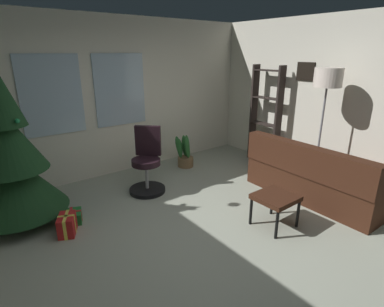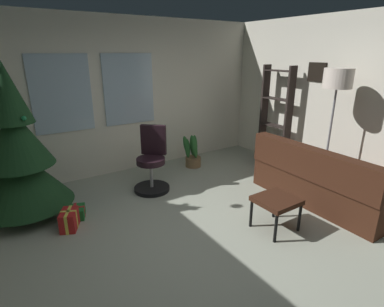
{
  "view_description": "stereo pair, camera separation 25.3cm",
  "coord_description": "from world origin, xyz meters",
  "px_view_note": "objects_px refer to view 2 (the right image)",
  "views": [
    {
      "loc": [
        -2.08,
        -2.29,
        2.09
      ],
      "look_at": [
        0.02,
        0.43,
        0.93
      ],
      "focal_mm": 28.14,
      "sensor_mm": 36.0,
      "label": 1
    },
    {
      "loc": [
        -1.87,
        -2.44,
        2.09
      ],
      "look_at": [
        0.02,
        0.43,
        0.93
      ],
      "focal_mm": 28.14,
      "sensor_mm": 36.0,
      "label": 2
    }
  ],
  "objects_px": {
    "office_chair": "(152,165)",
    "floor_lamp": "(337,86)",
    "couch": "(337,183)",
    "gift_box_red": "(69,220)",
    "potted_plant": "(192,153)",
    "gift_box_green": "(75,213)",
    "bookshelf": "(275,122)",
    "footstool": "(276,202)",
    "holiday_tree": "(19,157)"
  },
  "relations": [
    {
      "from": "gift_box_red",
      "to": "gift_box_green",
      "type": "bearing_deg",
      "value": 63.52
    },
    {
      "from": "floor_lamp",
      "to": "bookshelf",
      "type": "bearing_deg",
      "value": 78.59
    },
    {
      "from": "couch",
      "to": "bookshelf",
      "type": "distance_m",
      "value": 1.8
    },
    {
      "from": "floor_lamp",
      "to": "holiday_tree",
      "type": "bearing_deg",
      "value": 156.94
    },
    {
      "from": "couch",
      "to": "office_chair",
      "type": "distance_m",
      "value": 2.75
    },
    {
      "from": "couch",
      "to": "gift_box_green",
      "type": "distance_m",
      "value": 3.67
    },
    {
      "from": "gift_box_red",
      "to": "bookshelf",
      "type": "xyz_separation_m",
      "value": [
        3.89,
        0.25,
        0.7
      ]
    },
    {
      "from": "potted_plant",
      "to": "gift_box_green",
      "type": "bearing_deg",
      "value": -162.56
    },
    {
      "from": "office_chair",
      "to": "gift_box_green",
      "type": "bearing_deg",
      "value": -169.6
    },
    {
      "from": "gift_box_red",
      "to": "office_chair",
      "type": "distance_m",
      "value": 1.48
    },
    {
      "from": "floor_lamp",
      "to": "potted_plant",
      "type": "bearing_deg",
      "value": 120.2
    },
    {
      "from": "potted_plant",
      "to": "office_chair",
      "type": "bearing_deg",
      "value": -155.04
    },
    {
      "from": "potted_plant",
      "to": "gift_box_red",
      "type": "bearing_deg",
      "value": -158.49
    },
    {
      "from": "bookshelf",
      "to": "floor_lamp",
      "type": "relative_size",
      "value": 1.0
    },
    {
      "from": "potted_plant",
      "to": "floor_lamp",
      "type": "bearing_deg",
      "value": -59.8
    },
    {
      "from": "office_chair",
      "to": "footstool",
      "type": "bearing_deg",
      "value": -68.23
    },
    {
      "from": "gift_box_green",
      "to": "bookshelf",
      "type": "distance_m",
      "value": 3.85
    },
    {
      "from": "couch",
      "to": "floor_lamp",
      "type": "distance_m",
      "value": 1.39
    },
    {
      "from": "couch",
      "to": "office_chair",
      "type": "bearing_deg",
      "value": 137.43
    },
    {
      "from": "holiday_tree",
      "to": "bookshelf",
      "type": "xyz_separation_m",
      "value": [
        4.27,
        -0.42,
        -0.0
      ]
    },
    {
      "from": "couch",
      "to": "footstool",
      "type": "bearing_deg",
      "value": -179.66
    },
    {
      "from": "bookshelf",
      "to": "holiday_tree",
      "type": "bearing_deg",
      "value": 174.43
    },
    {
      "from": "gift_box_green",
      "to": "office_chair",
      "type": "relative_size",
      "value": 0.31
    },
    {
      "from": "footstool",
      "to": "potted_plant",
      "type": "relative_size",
      "value": 0.77
    },
    {
      "from": "gift_box_red",
      "to": "gift_box_green",
      "type": "relative_size",
      "value": 1.05
    },
    {
      "from": "bookshelf",
      "to": "couch",
      "type": "bearing_deg",
      "value": -106.64
    },
    {
      "from": "couch",
      "to": "gift_box_red",
      "type": "bearing_deg",
      "value": 157.7
    },
    {
      "from": "couch",
      "to": "gift_box_red",
      "type": "relative_size",
      "value": 6.02
    },
    {
      "from": "office_chair",
      "to": "floor_lamp",
      "type": "relative_size",
      "value": 0.54
    },
    {
      "from": "gift_box_red",
      "to": "floor_lamp",
      "type": "bearing_deg",
      "value": -15.91
    },
    {
      "from": "gift_box_red",
      "to": "potted_plant",
      "type": "relative_size",
      "value": 0.54
    },
    {
      "from": "footstool",
      "to": "gift_box_red",
      "type": "relative_size",
      "value": 1.42
    },
    {
      "from": "office_chair",
      "to": "floor_lamp",
      "type": "bearing_deg",
      "value": -33.62
    },
    {
      "from": "couch",
      "to": "gift_box_green",
      "type": "xyz_separation_m",
      "value": [
        -3.28,
        1.63,
        -0.23
      ]
    },
    {
      "from": "gift_box_red",
      "to": "floor_lamp",
      "type": "height_order",
      "value": "floor_lamp"
    },
    {
      "from": "bookshelf",
      "to": "gift_box_green",
      "type": "bearing_deg",
      "value": -179.68
    },
    {
      "from": "office_chair",
      "to": "floor_lamp",
      "type": "distance_m",
      "value": 2.97
    },
    {
      "from": "floor_lamp",
      "to": "gift_box_green",
      "type": "bearing_deg",
      "value": 160.15
    },
    {
      "from": "gift_box_red",
      "to": "holiday_tree",
      "type": "bearing_deg",
      "value": 119.21
    },
    {
      "from": "footstool",
      "to": "bookshelf",
      "type": "distance_m",
      "value": 2.47
    },
    {
      "from": "office_chair",
      "to": "gift_box_red",
      "type": "bearing_deg",
      "value": -161.34
    },
    {
      "from": "bookshelf",
      "to": "floor_lamp",
      "type": "xyz_separation_m",
      "value": [
        -0.26,
        -1.29,
        0.81
      ]
    },
    {
      "from": "footstool",
      "to": "couch",
      "type": "bearing_deg",
      "value": 0.34
    },
    {
      "from": "gift_box_green",
      "to": "potted_plant",
      "type": "relative_size",
      "value": 0.51
    },
    {
      "from": "gift_box_red",
      "to": "bookshelf",
      "type": "bearing_deg",
      "value": 3.74
    },
    {
      "from": "office_chair",
      "to": "bookshelf",
      "type": "xyz_separation_m",
      "value": [
        2.52,
        -0.21,
        0.42
      ]
    },
    {
      "from": "couch",
      "to": "holiday_tree",
      "type": "relative_size",
      "value": 0.82
    },
    {
      "from": "footstool",
      "to": "potted_plant",
      "type": "distance_m",
      "value": 2.4
    },
    {
      "from": "couch",
      "to": "footstool",
      "type": "distance_m",
      "value": 1.28
    },
    {
      "from": "footstool",
      "to": "gift_box_green",
      "type": "height_order",
      "value": "footstool"
    }
  ]
}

